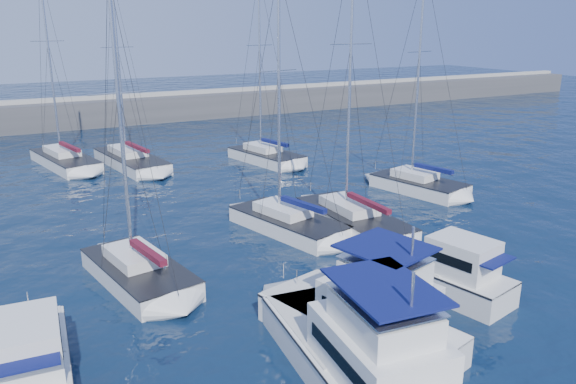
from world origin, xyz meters
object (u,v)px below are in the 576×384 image
sailboat_mid_c (288,222)px  sailboat_mid_e (419,184)px  motor_yacht_stbd_inner (365,319)px  motor_yacht_stbd_outer (451,275)px  motor_yacht_port_inner (365,361)px  sailboat_mid_d (353,219)px  motor_yacht_port_outer (31,365)px  sailboat_mid_b (139,272)px  sailboat_back_a (65,160)px  sailboat_back_c (266,156)px  sailboat_back_b (131,160)px

sailboat_mid_c → sailboat_mid_e: sailboat_mid_e is taller
motor_yacht_stbd_inner → motor_yacht_stbd_outer: size_ratio=1.35×
motor_yacht_port_inner → sailboat_mid_d: size_ratio=0.59×
sailboat_mid_d → sailboat_mid_e: sailboat_mid_d is taller
motor_yacht_port_inner → motor_yacht_stbd_inner: (1.61, 2.26, -0.00)m
motor_yacht_port_outer → sailboat_mid_b: bearing=55.6°
sailboat_back_a → motor_yacht_stbd_inner: bearing=-92.0°
motor_yacht_stbd_outer → sailboat_mid_e: sailboat_mid_e is taller
motor_yacht_stbd_inner → sailboat_back_c: (9.53, 28.37, -0.59)m
sailboat_mid_b → sailboat_back_a: bearing=80.0°
motor_yacht_port_outer → sailboat_mid_c: sailboat_mid_c is taller
motor_yacht_stbd_inner → sailboat_mid_c: sailboat_mid_c is taller
motor_yacht_port_outer → sailboat_back_a: sailboat_back_a is taller
sailboat_mid_c → sailboat_back_c: (6.36, 16.14, 0.01)m
sailboat_mid_c → sailboat_back_a: (-9.53, 22.86, 0.00)m
motor_yacht_stbd_outer → motor_yacht_stbd_inner: bearing=-177.0°
sailboat_mid_b → sailboat_mid_c: bearing=6.3°
motor_yacht_port_outer → sailboat_back_a: size_ratio=0.38×
motor_yacht_port_outer → sailboat_mid_e: 29.26m
sailboat_back_a → sailboat_mid_c: bearing=-79.6°
motor_yacht_port_inner → sailboat_mid_e: sailboat_mid_e is taller
sailboat_back_a → motor_yacht_port_inner: bearing=-95.0°
motor_yacht_stbd_inner → sailboat_mid_e: (15.36, 14.95, -0.58)m
motor_yacht_port_inner → sailboat_mid_e: 24.18m
motor_yacht_stbd_outer → sailboat_mid_d: sailboat_mid_d is taller
sailboat_mid_e → sailboat_mid_d: bearing=-168.8°
motor_yacht_stbd_inner → motor_yacht_stbd_outer: 6.12m
sailboat_mid_c → sailboat_back_b: size_ratio=0.93×
motor_yacht_port_inner → motor_yacht_stbd_outer: motor_yacht_port_inner is taller
motor_yacht_stbd_inner → sailboat_back_a: (-6.36, 35.08, -0.60)m
sailboat_mid_c → sailboat_back_b: bearing=87.9°
motor_yacht_stbd_outer → sailboat_mid_c: bearing=91.6°
motor_yacht_stbd_outer → sailboat_mid_c: 10.91m
sailboat_back_b → motor_yacht_stbd_inner: bearing=-96.5°
motor_yacht_port_inner → motor_yacht_stbd_outer: 8.46m
motor_yacht_port_outer → sailboat_mid_b: size_ratio=0.45×
motor_yacht_port_outer → sailboat_back_b: size_ratio=0.40×
motor_yacht_port_inner → sailboat_mid_b: size_ratio=0.72×
sailboat_mid_b → sailboat_mid_e: (21.60, 5.52, 0.03)m
motor_yacht_stbd_inner → sailboat_mid_c: (3.16, 12.23, -0.60)m
motor_yacht_port_outer → motor_yacht_stbd_inner: 11.72m
motor_yacht_port_outer → sailboat_mid_e: size_ratio=0.40×
sailboat_mid_b → sailboat_back_c: bearing=40.0°
motor_yacht_port_inner → sailboat_mid_b: 12.59m
sailboat_back_a → sailboat_mid_e: bearing=-55.1°
sailboat_mid_b → sailboat_mid_d: sailboat_mid_d is taller
sailboat_mid_d → sailboat_back_a: bearing=118.7°
sailboat_mid_b → sailboat_mid_e: 22.30m
sailboat_back_b → sailboat_back_c: 11.64m
motor_yacht_stbd_inner → sailboat_back_b: size_ratio=0.53×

